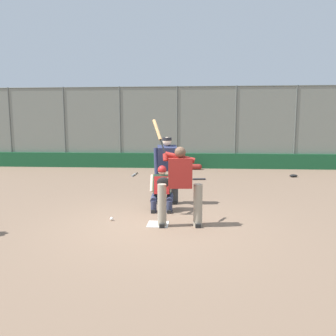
{
  "coord_description": "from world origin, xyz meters",
  "views": [
    {
      "loc": [
        -0.67,
        6.54,
        2.06
      ],
      "look_at": [
        -0.14,
        -1.0,
        1.05
      ],
      "focal_mm": 35.0,
      "sensor_mm": 36.0,
      "label": 1
    }
  ],
  "objects_px": {
    "batter_at_plate": "(180,183)",
    "fielding_glove_on_dirt": "(293,176)",
    "catcher_behind_plate": "(162,188)",
    "spare_bat_near_backstop": "(134,175)",
    "equipment_bag_dugout_side": "(189,167)",
    "baseball_loose": "(112,219)",
    "spare_bat_by_padding": "(197,179)",
    "umpire_home": "(167,168)"
  },
  "relations": [
    {
      "from": "fielding_glove_on_dirt",
      "to": "equipment_bag_dugout_side",
      "type": "height_order",
      "value": "equipment_bag_dugout_side"
    },
    {
      "from": "catcher_behind_plate",
      "to": "spare_bat_near_backstop",
      "type": "distance_m",
      "value": 5.62
    },
    {
      "from": "umpire_home",
      "to": "baseball_loose",
      "type": "xyz_separation_m",
      "value": [
        1.08,
        1.59,
        -0.9
      ]
    },
    {
      "from": "batter_at_plate",
      "to": "equipment_bag_dugout_side",
      "type": "xyz_separation_m",
      "value": [
        -0.12,
        -8.48,
        -0.76
      ]
    },
    {
      "from": "spare_bat_near_backstop",
      "to": "batter_at_plate",
      "type": "bearing_deg",
      "value": 22.7
    },
    {
      "from": "batter_at_plate",
      "to": "baseball_loose",
      "type": "relative_size",
      "value": 29.24
    },
    {
      "from": "catcher_behind_plate",
      "to": "spare_bat_by_padding",
      "type": "distance_m",
      "value": 4.6
    },
    {
      "from": "spare_bat_near_backstop",
      "to": "fielding_glove_on_dirt",
      "type": "height_order",
      "value": "fielding_glove_on_dirt"
    },
    {
      "from": "equipment_bag_dugout_side",
      "to": "batter_at_plate",
      "type": "bearing_deg",
      "value": 89.17
    },
    {
      "from": "baseball_loose",
      "to": "equipment_bag_dugout_side",
      "type": "height_order",
      "value": "equipment_bag_dugout_side"
    },
    {
      "from": "equipment_bag_dugout_side",
      "to": "fielding_glove_on_dirt",
      "type": "bearing_deg",
      "value": 155.33
    },
    {
      "from": "equipment_bag_dugout_side",
      "to": "catcher_behind_plate",
      "type": "bearing_deg",
      "value": 85.45
    },
    {
      "from": "baseball_loose",
      "to": "equipment_bag_dugout_side",
      "type": "bearing_deg",
      "value": -101.03
    },
    {
      "from": "umpire_home",
      "to": "equipment_bag_dugout_side",
      "type": "relative_size",
      "value": 1.44
    },
    {
      "from": "catcher_behind_plate",
      "to": "spare_bat_near_backstop",
      "type": "xyz_separation_m",
      "value": [
        1.62,
        -5.36,
        -0.53
      ]
    },
    {
      "from": "batter_at_plate",
      "to": "spare_bat_by_padding",
      "type": "xyz_separation_m",
      "value": [
        -0.47,
        -5.64,
        -0.85
      ]
    },
    {
      "from": "catcher_behind_plate",
      "to": "spare_bat_by_padding",
      "type": "relative_size",
      "value": 1.3
    },
    {
      "from": "batter_at_plate",
      "to": "umpire_home",
      "type": "height_order",
      "value": "batter_at_plate"
    },
    {
      "from": "catcher_behind_plate",
      "to": "equipment_bag_dugout_side",
      "type": "relative_size",
      "value": 0.9
    },
    {
      "from": "catcher_behind_plate",
      "to": "spare_bat_near_backstop",
      "type": "bearing_deg",
      "value": -74.18
    },
    {
      "from": "umpire_home",
      "to": "spare_bat_by_padding",
      "type": "relative_size",
      "value": 2.09
    },
    {
      "from": "batter_at_plate",
      "to": "catcher_behind_plate",
      "type": "height_order",
      "value": "batter_at_plate"
    },
    {
      "from": "spare_bat_near_backstop",
      "to": "spare_bat_by_padding",
      "type": "relative_size",
      "value": 1.07
    },
    {
      "from": "spare_bat_near_backstop",
      "to": "umpire_home",
      "type": "bearing_deg",
      "value": 24.98
    },
    {
      "from": "batter_at_plate",
      "to": "baseball_loose",
      "type": "height_order",
      "value": "batter_at_plate"
    },
    {
      "from": "fielding_glove_on_dirt",
      "to": "batter_at_plate",
      "type": "bearing_deg",
      "value": 57.13
    },
    {
      "from": "equipment_bag_dugout_side",
      "to": "baseball_loose",
      "type": "bearing_deg",
      "value": 78.97
    },
    {
      "from": "batter_at_plate",
      "to": "spare_bat_near_backstop",
      "type": "relative_size",
      "value": 2.44
    },
    {
      "from": "umpire_home",
      "to": "baseball_loose",
      "type": "relative_size",
      "value": 23.49
    },
    {
      "from": "fielding_glove_on_dirt",
      "to": "baseball_loose",
      "type": "height_order",
      "value": "fielding_glove_on_dirt"
    },
    {
      "from": "catcher_behind_plate",
      "to": "fielding_glove_on_dirt",
      "type": "bearing_deg",
      "value": -132.03
    },
    {
      "from": "catcher_behind_plate",
      "to": "spare_bat_by_padding",
      "type": "bearing_deg",
      "value": -102.74
    },
    {
      "from": "spare_bat_near_backstop",
      "to": "spare_bat_by_padding",
      "type": "height_order",
      "value": "same"
    },
    {
      "from": "spare_bat_near_backstop",
      "to": "fielding_glove_on_dirt",
      "type": "relative_size",
      "value": 2.89
    },
    {
      "from": "umpire_home",
      "to": "fielding_glove_on_dirt",
      "type": "height_order",
      "value": "umpire_home"
    },
    {
      "from": "baseball_loose",
      "to": "fielding_glove_on_dirt",
      "type": "bearing_deg",
      "value": -132.29
    },
    {
      "from": "batter_at_plate",
      "to": "spare_bat_near_backstop",
      "type": "bearing_deg",
      "value": -76.65
    },
    {
      "from": "spare_bat_near_backstop",
      "to": "baseball_loose",
      "type": "distance_m",
      "value": 6.27
    },
    {
      "from": "umpire_home",
      "to": "baseball_loose",
      "type": "height_order",
      "value": "umpire_home"
    },
    {
      "from": "batter_at_plate",
      "to": "fielding_glove_on_dirt",
      "type": "relative_size",
      "value": 7.04
    },
    {
      "from": "spare_bat_by_padding",
      "to": "spare_bat_near_backstop",
      "type": "bearing_deg",
      "value": 154.44
    },
    {
      "from": "batter_at_plate",
      "to": "fielding_glove_on_dirt",
      "type": "height_order",
      "value": "batter_at_plate"
    }
  ]
}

